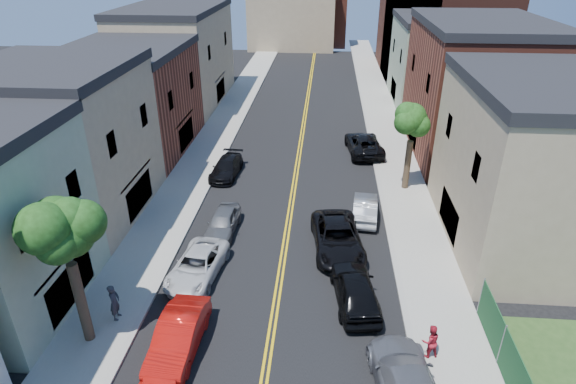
% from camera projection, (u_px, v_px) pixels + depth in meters
% --- Properties ---
extents(sidewalk_left, '(3.20, 100.00, 0.15)m').
position_uv_depth(sidewalk_left, '(217.00, 133.00, 43.93)').
color(sidewalk_left, gray).
rests_on(sidewalk_left, ground).
extents(sidewalk_right, '(3.20, 100.00, 0.15)m').
position_uv_depth(sidewalk_right, '(389.00, 138.00, 42.80)').
color(sidewalk_right, gray).
rests_on(sidewalk_right, ground).
extents(curb_left, '(0.30, 100.00, 0.15)m').
position_uv_depth(curb_left, '(235.00, 134.00, 43.80)').
color(curb_left, gray).
rests_on(curb_left, ground).
extents(curb_right, '(0.30, 100.00, 0.15)m').
position_uv_depth(curb_right, '(370.00, 138.00, 42.92)').
color(curb_right, gray).
rests_on(curb_right, ground).
extents(bldg_left_tan_near, '(9.00, 10.00, 9.00)m').
position_uv_depth(bldg_left_tan_near, '(61.00, 148.00, 29.05)').
color(bldg_left_tan_near, '#998466').
rests_on(bldg_left_tan_near, ground).
extents(bldg_left_brick, '(9.00, 12.00, 8.00)m').
position_uv_depth(bldg_left_brick, '(130.00, 103.00, 39.02)').
color(bldg_left_brick, brown).
rests_on(bldg_left_brick, ground).
extents(bldg_left_tan_far, '(9.00, 16.00, 9.50)m').
position_uv_depth(bldg_left_tan_far, '(178.00, 58.00, 51.06)').
color(bldg_left_tan_far, '#998466').
rests_on(bldg_left_tan_far, ground).
extents(bldg_right_tan, '(9.00, 12.00, 9.00)m').
position_uv_depth(bldg_right_tan, '(541.00, 170.00, 26.17)').
color(bldg_right_tan, '#998466').
rests_on(bldg_right_tan, ground).
extents(bldg_right_brick, '(9.00, 14.00, 10.00)m').
position_uv_depth(bldg_right_brick, '(474.00, 92.00, 38.33)').
color(bldg_right_brick, brown).
rests_on(bldg_right_brick, ground).
extents(bldg_right_palegrn, '(9.00, 12.00, 8.50)m').
position_uv_depth(bldg_right_palegrn, '(438.00, 63.00, 51.06)').
color(bldg_right_palegrn, gray).
rests_on(bldg_right_palegrn, ground).
extents(church, '(16.20, 14.20, 22.60)m').
position_uv_depth(church, '(437.00, 16.00, 62.85)').
color(church, '#4C2319').
rests_on(church, ground).
extents(backdrop_left, '(14.00, 8.00, 12.00)m').
position_uv_depth(backdrop_left, '(292.00, 11.00, 78.09)').
color(backdrop_left, '#998466').
rests_on(backdrop_left, ground).
extents(backdrop_center, '(10.00, 8.00, 10.00)m').
position_uv_depth(backdrop_center, '(317.00, 14.00, 81.81)').
color(backdrop_center, brown).
rests_on(backdrop_center, ground).
extents(tree_left_mid, '(5.20, 5.20, 9.29)m').
position_uv_depth(tree_left_mid, '(58.00, 210.00, 17.93)').
color(tree_left_mid, '#362C1B').
rests_on(tree_left_mid, sidewalk_left).
extents(tree_right_far, '(4.40, 4.40, 8.03)m').
position_uv_depth(tree_right_far, '(414.00, 111.00, 31.34)').
color(tree_right_far, '#362C1B').
rests_on(tree_right_far, sidewalk_right).
extents(red_sedan, '(1.80, 4.80, 1.56)m').
position_uv_depth(red_sedan, '(178.00, 337.00, 20.06)').
color(red_sedan, red).
rests_on(red_sedan, ground).
extents(white_pickup, '(2.82, 5.08, 1.34)m').
position_uv_depth(white_pickup, '(197.00, 266.00, 24.72)').
color(white_pickup, silver).
rests_on(white_pickup, ground).
extents(grey_car_left, '(1.81, 4.15, 1.39)m').
position_uv_depth(grey_car_left, '(223.00, 222.00, 28.55)').
color(grey_car_left, '#505357').
rests_on(grey_car_left, ground).
extents(black_car_left, '(2.17, 4.65, 1.31)m').
position_uv_depth(black_car_left, '(226.00, 167.00, 35.71)').
color(black_car_left, black).
rests_on(black_car_left, ground).
extents(black_car_right, '(2.58, 5.06, 1.65)m').
position_uv_depth(black_car_right, '(355.00, 289.00, 22.79)').
color(black_car_right, black).
rests_on(black_car_right, ground).
extents(silver_car_right, '(1.82, 4.32, 1.39)m').
position_uv_depth(silver_car_right, '(365.00, 208.00, 30.09)').
color(silver_car_right, '#A9ACB1').
rests_on(silver_car_right, ground).
extents(dark_car_right_far, '(3.31, 6.00, 1.59)m').
position_uv_depth(dark_car_right_far, '(364.00, 144.00, 39.59)').
color(dark_car_right_far, black).
rests_on(dark_car_right_far, ground).
extents(black_suv_lane, '(3.31, 6.01, 1.60)m').
position_uv_depth(black_suv_lane, '(337.00, 238.00, 26.82)').
color(black_suv_lane, black).
rests_on(black_suv_lane, ground).
extents(pedestrian_left, '(0.46, 0.68, 1.82)m').
position_uv_depth(pedestrian_left, '(115.00, 302.00, 21.59)').
color(pedestrian_left, '#2A2B33').
rests_on(pedestrian_left, sidewalk_left).
extents(pedestrian_right, '(0.88, 0.75, 1.58)m').
position_uv_depth(pedestrian_right, '(430.00, 341.00, 19.62)').
color(pedestrian_right, '#A81928').
rests_on(pedestrian_right, sidewalk_right).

